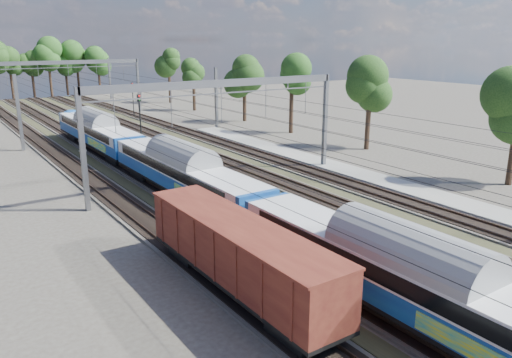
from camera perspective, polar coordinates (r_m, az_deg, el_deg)
track_bed at (r=56.12m, az=-11.64°, el=2.93°), size 21.00×130.00×0.34m
platform at (r=43.39m, az=17.00°, el=-1.09°), size 3.00×70.00×0.30m
catenary at (r=62.37m, az=-14.47°, el=9.87°), size 25.65×130.00×9.00m
tree_belt at (r=99.80m, az=-18.00°, el=12.63°), size 39.07×98.92×11.88m
emu_train at (r=38.60m, az=-8.10°, el=1.27°), size 3.09×65.22×4.51m
freight_boxcar at (r=24.45m, az=-2.06°, el=-8.39°), size 2.86×13.81×3.56m
worker at (r=71.38m, az=-17.50°, el=5.80°), size 0.51×0.67×1.66m
signal_near at (r=56.73m, az=-13.11°, el=7.04°), size 0.40×0.36×6.40m
signal_far at (r=82.93m, az=-13.90°, el=9.23°), size 0.35×0.32×5.58m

